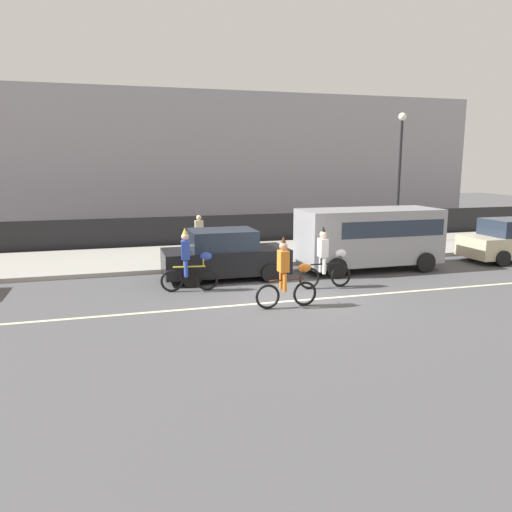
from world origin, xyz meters
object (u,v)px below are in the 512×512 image
(parade_cyclist_cobalt, at_px, (190,264))
(parked_van_grey, at_px, (371,234))
(street_lamp_post, at_px, (400,158))
(parked_car_black, at_px, (225,256))
(parade_cyclist_orange, at_px, (287,277))
(pedestrian_onlooker, at_px, (199,234))
(parade_cyclist_zebra, at_px, (326,261))

(parade_cyclist_cobalt, relative_size, parked_van_grey, 0.38)
(parade_cyclist_cobalt, bearing_deg, street_lamp_post, 29.47)
(parade_cyclist_cobalt, xyz_separation_m, parked_car_black, (1.36, 1.32, -0.06))
(parade_cyclist_orange, bearing_deg, pedestrian_onlooker, 98.71)
(parade_cyclist_orange, bearing_deg, parade_cyclist_cobalt, 132.81)
(parade_cyclist_orange, xyz_separation_m, parade_cyclist_zebra, (1.85, 1.66, 0.00))
(pedestrian_onlooker, bearing_deg, parade_cyclist_zebra, -62.04)
(parade_cyclist_zebra, xyz_separation_m, parked_car_black, (-2.71, 2.06, -0.06))
(parade_cyclist_orange, relative_size, pedestrian_onlooker, 1.19)
(parked_van_grey, distance_m, pedestrian_onlooker, 6.60)
(pedestrian_onlooker, bearing_deg, parked_car_black, -85.93)
(parade_cyclist_orange, height_order, parked_car_black, parade_cyclist_orange)
(street_lamp_post, bearing_deg, parade_cyclist_zebra, -134.29)
(parade_cyclist_orange, bearing_deg, parade_cyclist_zebra, 41.86)
(parade_cyclist_cobalt, bearing_deg, parked_van_grey, 11.18)
(street_lamp_post, distance_m, pedestrian_onlooker, 10.10)
(parade_cyclist_zebra, bearing_deg, parade_cyclist_cobalt, 169.65)
(parade_cyclist_orange, xyz_separation_m, parked_van_grey, (4.49, 3.73, 0.44))
(parked_van_grey, height_order, parked_car_black, parked_van_grey)
(parade_cyclist_cobalt, xyz_separation_m, street_lamp_post, (10.69, 6.04, 3.15))
(parked_van_grey, height_order, pedestrian_onlooker, parked_van_grey)
(parade_cyclist_cobalt, distance_m, parked_car_black, 1.90)
(parade_cyclist_orange, distance_m, parade_cyclist_zebra, 2.48)
(parade_cyclist_zebra, height_order, street_lamp_post, street_lamp_post)
(parade_cyclist_orange, xyz_separation_m, parked_car_black, (-0.86, 3.72, -0.06))
(parade_cyclist_cobalt, distance_m, street_lamp_post, 12.68)
(parade_cyclist_orange, xyz_separation_m, street_lamp_post, (8.47, 8.44, 3.15))
(street_lamp_post, bearing_deg, parked_van_grey, -130.16)
(parked_car_black, distance_m, pedestrian_onlooker, 3.52)
(parked_car_black, bearing_deg, parade_cyclist_cobalt, -136.03)
(pedestrian_onlooker, bearing_deg, street_lamp_post, 7.24)
(parade_cyclist_orange, bearing_deg, street_lamp_post, 44.91)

